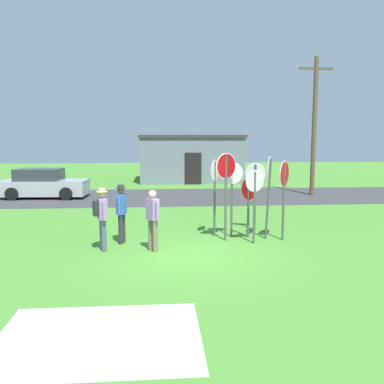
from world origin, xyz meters
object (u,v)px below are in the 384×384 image
(stop_sign_far_back, at_px, (284,186))
(stop_sign_rear_left, at_px, (232,186))
(stop_sign_center_cluster, at_px, (269,182))
(person_on_left, at_px, (121,210))
(parked_car_on_street, at_px, (43,184))
(stop_sign_leaning_left, at_px, (248,198))
(person_in_teal, at_px, (102,215))
(stop_sign_leaning_right, at_px, (255,185))
(stop_sign_tallest, at_px, (215,185))
(stop_sign_nearest, at_px, (226,181))
(stop_sign_rear_right, at_px, (254,195))
(person_in_blue, at_px, (153,217))
(utility_pole, at_px, (314,124))

(stop_sign_far_back, relative_size, stop_sign_rear_left, 1.03)
(stop_sign_center_cluster, distance_m, person_on_left, 4.48)
(parked_car_on_street, distance_m, stop_sign_center_cluster, 13.30)
(parked_car_on_street, distance_m, stop_sign_leaning_left, 12.72)
(stop_sign_far_back, bearing_deg, stop_sign_rear_left, 158.34)
(stop_sign_far_back, bearing_deg, person_in_teal, -171.96)
(stop_sign_leaning_right, bearing_deg, stop_sign_tallest, -155.99)
(stop_sign_center_cluster, height_order, stop_sign_tallest, stop_sign_center_cluster)
(parked_car_on_street, xyz_separation_m, person_in_teal, (4.39, -10.42, 0.32))
(stop_sign_nearest, relative_size, stop_sign_leaning_right, 1.16)
(stop_sign_leaning_left, xyz_separation_m, stop_sign_rear_left, (-0.49, 0.17, 0.33))
(stop_sign_rear_right, distance_m, person_in_blue, 3.05)
(stop_sign_leaning_right, xyz_separation_m, stop_sign_rear_left, (-0.92, -0.78, 0.06))
(stop_sign_far_back, distance_m, person_in_blue, 4.08)
(stop_sign_leaning_left, bearing_deg, stop_sign_rear_right, -88.58)
(stop_sign_nearest, height_order, stop_sign_center_cluster, stop_sign_nearest)
(stop_sign_rear_left, bearing_deg, stop_sign_tallest, 165.89)
(stop_sign_far_back, height_order, person_on_left, stop_sign_far_back)
(person_in_teal, relative_size, person_in_blue, 1.03)
(stop_sign_nearest, xyz_separation_m, stop_sign_rear_left, (0.27, 0.49, -0.23))
(utility_pole, bearing_deg, person_in_teal, -133.68)
(stop_sign_leaning_right, xyz_separation_m, person_in_blue, (-3.36, -2.27, -0.58))
(stop_sign_leaning_left, xyz_separation_m, person_in_blue, (-2.93, -1.33, -0.30))
(stop_sign_tallest, xyz_separation_m, stop_sign_rear_left, (0.52, -0.13, -0.04))
(stop_sign_rear_left, bearing_deg, stop_sign_far_back, -21.66)
(parked_car_on_street, height_order, person_on_left, person_on_left)
(stop_sign_nearest, bearing_deg, stop_sign_leaning_right, 46.71)
(stop_sign_rear_left, relative_size, person_in_blue, 1.39)
(stop_sign_rear_left, relative_size, person_on_left, 1.36)
(person_in_teal, bearing_deg, stop_sign_nearest, 13.38)
(stop_sign_tallest, xyz_separation_m, person_on_left, (-2.84, -0.68, -0.64))
(stop_sign_nearest, relative_size, stop_sign_tallest, 1.09)
(stop_sign_tallest, bearing_deg, person_in_blue, -139.63)
(parked_car_on_street, bearing_deg, stop_sign_nearest, -50.30)
(person_on_left, bearing_deg, person_in_teal, -120.63)
(parked_car_on_street, distance_m, stop_sign_rear_right, 13.27)
(stop_sign_leaning_right, xyz_separation_m, person_in_teal, (-4.75, -2.11, -0.52))
(stop_sign_leaning_right, xyz_separation_m, person_on_left, (-4.29, -1.33, -0.55))
(stop_sign_center_cluster, bearing_deg, person_in_blue, -162.45)
(utility_pole, xyz_separation_m, stop_sign_rear_left, (-6.00, -8.95, -2.22))
(stop_sign_center_cluster, xyz_separation_m, person_on_left, (-4.42, -0.16, -0.77))
(person_on_left, bearing_deg, stop_sign_leaning_left, 5.62)
(stop_sign_nearest, xyz_separation_m, stop_sign_leaning_right, (1.19, 1.27, -0.28))
(person_in_blue, bearing_deg, stop_sign_far_back, 13.09)
(utility_pole, distance_m, stop_sign_leaning_right, 9.89)
(person_in_teal, xyz_separation_m, person_on_left, (0.47, 0.79, -0.03))
(stop_sign_far_back, height_order, person_in_teal, stop_sign_far_back)
(utility_pole, relative_size, stop_sign_leaning_right, 3.20)
(person_in_teal, bearing_deg, stop_sign_tallest, 23.94)
(stop_sign_leaning_left, xyz_separation_m, person_in_teal, (-4.32, -1.17, -0.24))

